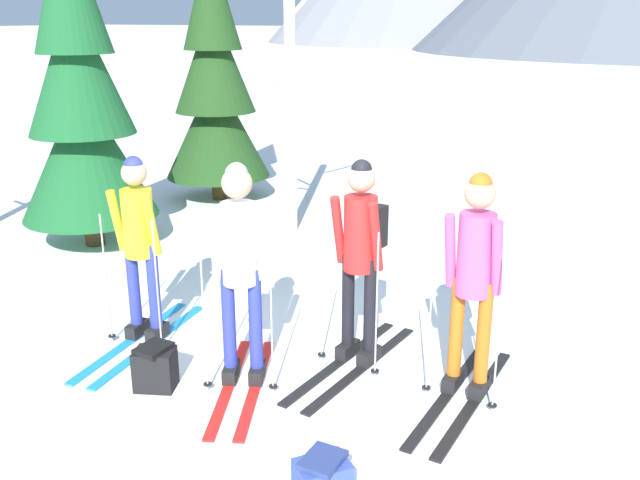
% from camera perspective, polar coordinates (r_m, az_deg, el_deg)
% --- Properties ---
extents(ground_plane, '(400.00, 400.00, 0.00)m').
position_cam_1_polar(ground_plane, '(6.11, -1.35, -10.41)').
color(ground_plane, white).
extents(skier_in_yellow, '(0.60, 1.81, 1.76)m').
position_cam_1_polar(skier_in_yellow, '(6.43, -14.79, -0.19)').
color(skier_in_yellow, '#1E84D1').
rests_on(skier_in_yellow, ground).
extents(skier_in_white, '(0.93, 1.57, 1.86)m').
position_cam_1_polar(skier_in_white, '(5.48, -6.65, -1.69)').
color(skier_in_white, red).
rests_on(skier_in_white, ground).
extents(skier_in_red, '(0.61, 1.82, 1.81)m').
position_cam_1_polar(skier_in_red, '(5.80, 3.40, -0.89)').
color(skier_in_red, black).
rests_on(skier_in_red, ground).
extents(skier_in_pink, '(0.61, 1.80, 1.83)m').
position_cam_1_polar(skier_in_pink, '(5.41, 12.71, -2.67)').
color(skier_in_pink, black).
rests_on(skier_in_pink, ground).
extents(pine_tree_near, '(1.69, 1.69, 4.09)m').
position_cam_1_polar(pine_tree_near, '(11.36, -8.74, 12.59)').
color(pine_tree_near, '#51381E').
rests_on(pine_tree_near, ground).
extents(pine_tree_mid, '(1.74, 1.74, 4.19)m').
position_cam_1_polar(pine_tree_mid, '(9.30, -19.28, 10.94)').
color(pine_tree_mid, '#51381E').
rests_on(pine_tree_mid, ground).
extents(birch_tree_slender, '(0.96, 0.74, 3.69)m').
position_cam_1_polar(birch_tree_slender, '(9.45, -2.46, 11.52)').
color(birch_tree_slender, silver).
rests_on(birch_tree_slender, ground).
extents(backpack_on_snow_front, '(0.39, 0.34, 0.38)m').
position_cam_1_polar(backpack_on_snow_front, '(5.85, -13.53, -10.24)').
color(backpack_on_snow_front, black).
rests_on(backpack_on_snow_front, ground).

